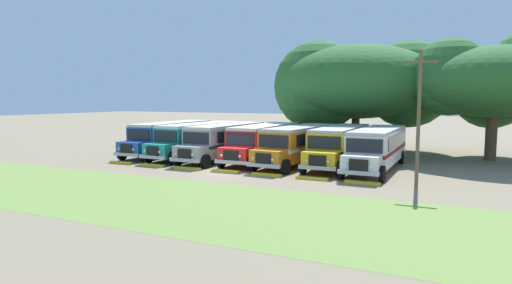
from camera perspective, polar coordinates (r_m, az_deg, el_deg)
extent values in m
plane|color=#84755B|center=(28.99, -3.77, -3.93)|extent=(220.00, 220.00, 0.00)
cube|color=olive|center=(22.17, -14.52, -7.09)|extent=(80.00, 9.21, 0.01)
cube|color=#23519E|center=(39.00, -10.99, 0.75)|extent=(2.64, 9.24, 2.10)
cube|color=silver|center=(39.02, -10.99, 0.50)|extent=(2.67, 9.26, 0.24)
cube|color=black|center=(38.49, -9.21, 1.46)|extent=(0.16, 8.00, 0.80)
cube|color=black|center=(39.96, -12.24, 1.56)|extent=(0.16, 8.00, 0.80)
cube|color=beige|center=(38.92, -11.02, 2.45)|extent=(2.56, 9.14, 0.22)
cube|color=#23519E|center=(34.90, -16.04, -0.81)|extent=(2.22, 1.43, 1.05)
cube|color=black|center=(34.35, -16.84, -0.89)|extent=(1.10, 0.12, 0.70)
cube|color=#B7B7BC|center=(34.37, -16.86, -1.61)|extent=(2.40, 0.24, 0.24)
cube|color=black|center=(35.31, -15.38, 0.96)|extent=(2.20, 0.09, 0.84)
cube|color=silver|center=(42.84, -7.40, 1.10)|extent=(0.90, 0.07, 1.30)
sphere|color=#EAE5C6|center=(33.85, -16.01, -0.96)|extent=(0.20, 0.20, 0.20)
sphere|color=#EAE5C6|center=(34.77, -17.76, -0.84)|extent=(0.20, 0.20, 0.20)
cylinder|color=black|center=(34.28, -14.38, -1.76)|extent=(0.30, 1.00, 1.00)
cylinder|color=black|center=(35.83, -17.37, -1.53)|extent=(0.30, 1.00, 1.00)
cylinder|color=black|center=(40.93, -7.16, -0.44)|extent=(0.30, 1.00, 1.00)
cylinder|color=black|center=(42.23, -9.93, -0.29)|extent=(0.30, 1.00, 1.00)
cube|color=teal|center=(36.92, -7.31, 0.53)|extent=(2.98, 9.32, 2.10)
cube|color=white|center=(36.93, -7.30, 0.27)|extent=(3.01, 9.34, 0.24)
cube|color=black|center=(36.40, -5.42, 1.27)|extent=(0.46, 7.99, 0.80)
cube|color=black|center=(37.87, -8.61, 1.40)|extent=(0.46, 7.99, 0.80)
cube|color=silver|center=(36.83, -7.33, 2.33)|extent=(2.90, 9.21, 0.22)
cube|color=teal|center=(32.84, -12.71, -1.12)|extent=(2.27, 1.51, 1.05)
cube|color=black|center=(32.29, -13.57, -1.21)|extent=(1.10, 0.16, 0.70)
cube|color=#B7B7BC|center=(32.32, -13.60, -1.97)|extent=(2.41, 0.33, 0.24)
cube|color=black|center=(33.25, -11.99, 0.75)|extent=(2.20, 0.18, 0.84)
cube|color=white|center=(40.75, -3.51, 0.90)|extent=(0.90, 0.11, 1.30)
sphere|color=#EAE5C6|center=(31.79, -12.69, -1.30)|extent=(0.20, 0.20, 0.20)
sphere|color=#EAE5C6|center=(32.73, -14.54, -1.14)|extent=(0.20, 0.20, 0.20)
cylinder|color=black|center=(32.21, -10.96, -2.16)|extent=(0.33, 1.01, 1.00)
cylinder|color=black|center=(33.78, -14.11, -1.86)|extent=(0.33, 1.01, 1.00)
cylinder|color=black|center=(38.84, -3.26, -0.73)|extent=(0.33, 1.01, 1.00)
cylinder|color=black|center=(40.15, -6.18, -0.55)|extent=(0.33, 1.01, 1.00)
cube|color=#9E9993|center=(35.24, -3.79, 0.32)|extent=(2.59, 9.22, 2.10)
cube|color=#282828|center=(35.26, -3.79, 0.05)|extent=(2.62, 9.25, 0.24)
cube|color=black|center=(34.85, -1.74, 1.10)|extent=(0.12, 8.00, 0.80)
cube|color=black|center=(36.10, -5.31, 1.23)|extent=(0.12, 8.00, 0.80)
cube|color=beige|center=(35.15, -3.81, 2.20)|extent=(2.51, 9.12, 0.22)
cube|color=#9E9993|center=(30.84, -8.69, -1.48)|extent=(2.21, 1.42, 1.05)
cube|color=black|center=(30.24, -9.49, -1.59)|extent=(1.10, 0.11, 0.70)
cube|color=#B7B7BC|center=(30.26, -9.52, -2.40)|extent=(2.40, 0.22, 0.24)
cube|color=black|center=(31.28, -8.02, 0.52)|extent=(2.20, 0.08, 0.84)
cube|color=#282828|center=(39.31, -0.44, 0.74)|extent=(0.90, 0.07, 1.30)
sphere|color=#EAE5C6|center=(29.80, -8.45, -1.68)|extent=(0.20, 0.20, 0.20)
sphere|color=#EAE5C6|center=(30.61, -10.61, -1.52)|extent=(0.20, 0.20, 0.20)
cylinder|color=black|center=(30.33, -6.70, -2.57)|extent=(0.29, 1.00, 1.00)
cylinder|color=black|center=(31.68, -10.36, -2.28)|extent=(0.29, 1.00, 1.00)
cylinder|color=black|center=(37.43, 0.10, -0.97)|extent=(0.29, 1.00, 1.00)
cylinder|color=black|center=(38.54, -3.11, -0.79)|extent=(0.29, 1.00, 1.00)
cube|color=red|center=(34.34, 1.27, 0.19)|extent=(2.74, 9.26, 2.10)
cube|color=white|center=(34.36, 1.27, -0.09)|extent=(2.77, 9.28, 0.24)
cube|color=black|center=(34.11, 3.43, 0.99)|extent=(0.25, 8.00, 0.80)
cube|color=black|center=(35.08, -0.46, 1.13)|extent=(0.25, 8.00, 0.80)
cube|color=silver|center=(34.25, 1.27, 2.12)|extent=(2.66, 9.16, 0.22)
cube|color=red|center=(29.61, -2.70, -1.72)|extent=(2.24, 1.46, 1.05)
cube|color=black|center=(28.96, -3.36, -1.84)|extent=(1.10, 0.13, 0.70)
cube|color=#B7B7BC|center=(28.98, -3.39, -2.69)|extent=(2.40, 0.26, 0.24)
cube|color=black|center=(30.10, -2.14, 0.37)|extent=(2.20, 0.12, 0.84)
cube|color=white|center=(38.64, 3.91, 0.64)|extent=(0.90, 0.08, 1.30)
sphere|color=#EAE5C6|center=(28.60, -2.15, -1.93)|extent=(0.20, 0.20, 0.20)
sphere|color=#EAE5C6|center=(29.24, -4.62, -1.78)|extent=(0.20, 0.20, 0.20)
cylinder|color=black|center=(29.26, -0.50, -2.84)|extent=(0.31, 1.01, 1.00)
cylinder|color=black|center=(30.32, -4.64, -2.56)|extent=(0.31, 1.01, 1.00)
cylinder|color=black|center=(36.82, 4.79, -1.10)|extent=(0.31, 1.01, 1.00)
cylinder|color=black|center=(37.67, 1.34, -0.93)|extent=(0.31, 1.01, 1.00)
cube|color=orange|center=(32.78, 6.05, -0.10)|extent=(3.18, 9.36, 2.10)
cube|color=white|center=(32.80, 6.05, -0.39)|extent=(3.21, 9.38, 0.24)
cube|color=black|center=(32.53, 8.32, 0.71)|extent=(0.64, 7.98, 0.80)
cube|color=black|center=(33.53, 4.28, 0.90)|extent=(0.64, 7.98, 0.80)
cube|color=#B2B2B7|center=(32.68, 6.07, 1.92)|extent=(3.09, 9.26, 0.22)
cube|color=orange|center=(28.10, 1.68, -2.11)|extent=(2.30, 1.56, 1.05)
cube|color=black|center=(27.45, 0.95, -2.24)|extent=(1.10, 0.18, 0.70)
cube|color=#B7B7BC|center=(27.48, 0.91, -3.14)|extent=(2.41, 0.38, 0.24)
cube|color=black|center=(28.57, 2.32, 0.08)|extent=(2.20, 0.22, 0.84)
cube|color=white|center=(37.05, 8.92, 0.36)|extent=(0.90, 0.13, 1.30)
sphere|color=#EAE5C6|center=(27.08, 2.20, -2.36)|extent=(0.20, 0.20, 0.20)
sphere|color=#EAE5C6|center=(27.75, -0.36, -2.16)|extent=(0.20, 0.20, 0.20)
cylinder|color=black|center=(27.73, 3.97, -3.33)|extent=(0.35, 1.02, 1.00)
cylinder|color=black|center=(28.84, -0.33, -2.96)|extent=(0.35, 1.02, 1.00)
cylinder|color=black|center=(35.23, 9.79, -1.47)|extent=(0.35, 1.02, 1.00)
cylinder|color=black|center=(36.11, 6.20, -1.25)|extent=(0.35, 1.02, 1.00)
cube|color=yellow|center=(32.50, 11.23, -0.23)|extent=(2.61, 9.23, 2.10)
cube|color=black|center=(32.52, 11.22, -0.52)|extent=(2.64, 9.25, 0.24)
cube|color=black|center=(32.47, 13.55, 0.60)|extent=(0.13, 8.00, 0.80)
cube|color=black|center=(33.06, 9.23, 0.78)|extent=(0.13, 8.00, 0.80)
cube|color=#B2B2B7|center=(32.40, 11.27, 1.81)|extent=(2.53, 9.13, 0.22)
cube|color=yellow|center=(27.47, 8.60, -2.36)|extent=(2.22, 1.43, 1.05)
cube|color=black|center=(26.77, 8.16, -2.51)|extent=(1.10, 0.11, 0.70)
cube|color=#B7B7BC|center=(26.79, 8.12, -3.43)|extent=(2.40, 0.23, 0.24)
cube|color=black|center=(27.99, 9.02, -0.10)|extent=(2.20, 0.09, 0.84)
cube|color=black|center=(37.00, 12.91, 0.28)|extent=(0.90, 0.07, 1.30)
sphere|color=#EAE5C6|center=(26.53, 9.58, -2.60)|extent=(0.20, 0.20, 0.20)
sphere|color=#EAE5C6|center=(26.92, 6.70, -2.44)|extent=(0.20, 0.20, 0.20)
cylinder|color=black|center=(27.34, 11.06, -3.55)|extent=(0.29, 1.00, 1.00)
cylinder|color=black|center=(28.00, 6.28, -3.26)|extent=(0.29, 1.00, 1.00)
cylinder|color=black|center=(35.29, 14.24, -1.55)|extent=(0.29, 1.00, 1.00)
cylinder|color=black|center=(35.80, 10.46, -1.37)|extent=(0.29, 1.00, 1.00)
cube|color=silver|center=(31.21, 15.92, -0.58)|extent=(2.61, 9.23, 2.10)
cube|color=maroon|center=(31.23, 15.91, -0.89)|extent=(2.64, 9.25, 0.24)
cube|color=black|center=(31.26, 18.33, 0.28)|extent=(0.13, 8.00, 0.80)
cube|color=black|center=(31.70, 13.78, 0.48)|extent=(0.13, 8.00, 0.80)
cube|color=#B2B2B7|center=(31.11, 15.98, 1.55)|extent=(2.53, 9.13, 0.22)
cube|color=silver|center=(26.11, 13.81, -2.87)|extent=(2.22, 1.43, 1.05)
cube|color=black|center=(25.40, 13.45, -3.05)|extent=(1.10, 0.11, 0.70)
cube|color=#B7B7BC|center=(25.43, 13.41, -4.02)|extent=(2.40, 0.23, 0.24)
cube|color=black|center=(26.64, 14.17, -0.49)|extent=(2.20, 0.09, 0.84)
cube|color=maroon|center=(35.75, 17.23, -0.01)|extent=(0.90, 0.07, 1.30)
sphere|color=#EAE5C6|center=(25.21, 14.98, -3.15)|extent=(0.20, 0.20, 0.20)
sphere|color=#EAE5C6|center=(25.51, 11.89, -2.98)|extent=(0.20, 0.20, 0.20)
cylinder|color=black|center=(26.07, 16.41, -4.12)|extent=(0.29, 1.00, 1.00)
cylinder|color=black|center=(26.57, 11.29, -3.82)|extent=(0.29, 1.00, 1.00)
cylinder|color=black|center=(34.10, 18.76, -1.93)|extent=(0.29, 1.00, 1.00)
cylinder|color=black|center=(34.48, 14.80, -1.73)|extent=(0.29, 1.00, 1.00)
cube|color=yellow|center=(34.00, -17.54, -2.63)|extent=(2.00, 0.36, 0.15)
cube|color=yellow|center=(32.04, -13.58, -3.02)|extent=(2.00, 0.36, 0.15)
cube|color=yellow|center=(30.24, -9.13, -3.45)|extent=(2.00, 0.36, 0.15)
cube|color=yellow|center=(28.65, -4.14, -3.90)|extent=(2.00, 0.36, 0.15)
cube|color=yellow|center=(27.31, 1.39, -4.36)|extent=(2.00, 0.36, 0.15)
cube|color=yellow|center=(26.24, 7.44, -4.82)|extent=(2.00, 0.36, 0.15)
cube|color=yellow|center=(25.49, 13.93, -5.25)|extent=(2.00, 0.36, 0.15)
cylinder|color=brown|center=(41.58, 13.07, 1.55)|extent=(0.74, 0.74, 3.89)
ellipsoid|color=#286028|center=(41.51, 13.21, 7.78)|extent=(14.89, 13.90, 6.85)
sphere|color=#286028|center=(42.64, 19.59, 7.23)|extent=(8.07, 8.07, 8.07)
sphere|color=#286028|center=(41.35, 8.36, 7.33)|extent=(8.55, 8.55, 8.55)
sphere|color=#286028|center=(46.10, 14.46, 7.60)|extent=(6.96, 6.96, 6.96)
cylinder|color=brown|center=(38.81, 28.78, 0.87)|extent=(0.86, 0.86, 4.11)
ellipsoid|color=#286028|center=(38.74, 29.07, 7.01)|extent=(12.63, 11.54, 5.60)
sphere|color=#286028|center=(37.72, 24.35, 7.87)|extent=(6.13, 6.13, 6.13)
sphere|color=#286028|center=(41.65, 28.78, 5.97)|extent=(6.35, 6.35, 6.35)
cylinder|color=brown|center=(25.33, 20.80, 2.82)|extent=(0.20, 0.20, 7.47)
cube|color=brown|center=(25.39, 21.05, 9.91)|extent=(1.80, 0.12, 0.12)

